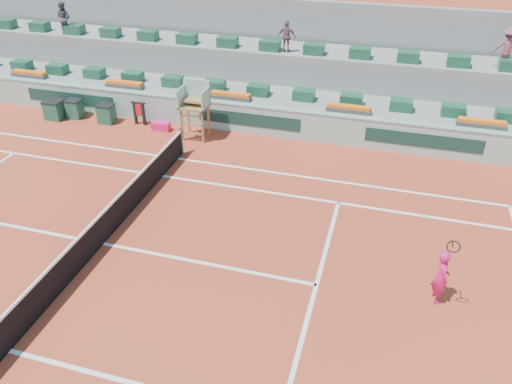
{
  "coord_description": "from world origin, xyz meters",
  "views": [
    {
      "loc": [
        7.59,
        -9.95,
        9.23
      ],
      "look_at": [
        4.0,
        2.5,
        1.0
      ],
      "focal_mm": 35.0,
      "sensor_mm": 36.0,
      "label": 1
    }
  ],
  "objects_px": {
    "tennis_player": "(441,276)",
    "player_bag": "(161,126)",
    "drink_cooler_a": "(106,114)",
    "umpire_chair": "(195,102)"
  },
  "relations": [
    {
      "from": "umpire_chair",
      "to": "drink_cooler_a",
      "type": "height_order",
      "value": "umpire_chair"
    },
    {
      "from": "drink_cooler_a",
      "to": "player_bag",
      "type": "bearing_deg",
      "value": -1.4
    },
    {
      "from": "player_bag",
      "to": "tennis_player",
      "type": "distance_m",
      "value": 13.36
    },
    {
      "from": "tennis_player",
      "to": "drink_cooler_a",
      "type": "bearing_deg",
      "value": 151.79
    },
    {
      "from": "umpire_chair",
      "to": "drink_cooler_a",
      "type": "distance_m",
      "value": 4.49
    },
    {
      "from": "umpire_chair",
      "to": "tennis_player",
      "type": "relative_size",
      "value": 1.05
    },
    {
      "from": "drink_cooler_a",
      "to": "tennis_player",
      "type": "xyz_separation_m",
      "value": [
        13.78,
        -7.39,
        0.36
      ]
    },
    {
      "from": "tennis_player",
      "to": "player_bag",
      "type": "bearing_deg",
      "value": 146.7
    },
    {
      "from": "umpire_chair",
      "to": "drink_cooler_a",
      "type": "bearing_deg",
      "value": 176.97
    },
    {
      "from": "umpire_chair",
      "to": "tennis_player",
      "type": "bearing_deg",
      "value": -37.19
    }
  ]
}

